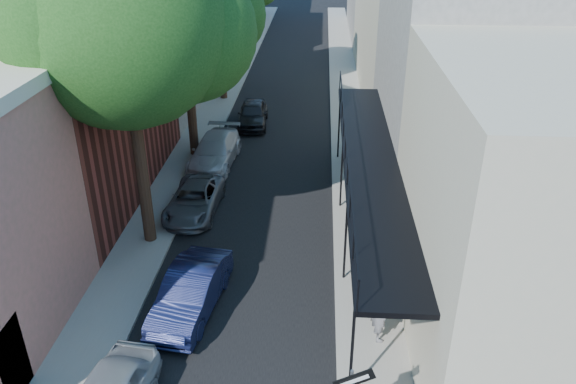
# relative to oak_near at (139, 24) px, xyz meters

# --- Properties ---
(road_surface) EXTENTS (6.00, 64.00, 0.01)m
(road_surface) POSITION_rel_oak_near_xyz_m (3.37, 19.74, -7.87)
(road_surface) COLOR black
(road_surface) RESTS_ON ground
(sidewalk_left) EXTENTS (2.00, 64.00, 0.12)m
(sidewalk_left) POSITION_rel_oak_near_xyz_m (-0.63, 19.74, -7.82)
(sidewalk_left) COLOR gray
(sidewalk_left) RESTS_ON ground
(sidewalk_right) EXTENTS (2.00, 64.00, 0.12)m
(sidewalk_right) POSITION_rel_oak_near_xyz_m (7.37, 19.74, -7.82)
(sidewalk_right) COLOR gray
(sidewalk_right) RESTS_ON ground
(buildings_left) EXTENTS (10.10, 59.10, 12.00)m
(buildings_left) POSITION_rel_oak_near_xyz_m (-5.93, 18.50, -2.94)
(buildings_left) COLOR #CD7669
(buildings_left) RESTS_ON ground
(buildings_right) EXTENTS (9.80, 55.00, 10.00)m
(buildings_right) POSITION_rel_oak_near_xyz_m (12.36, 19.23, -3.45)
(buildings_right) COLOR #B7B097
(buildings_right) RESTS_ON ground
(oak_near) EXTENTS (7.48, 6.80, 11.42)m
(oak_near) POSITION_rel_oak_near_xyz_m (0.00, 0.00, 0.00)
(oak_near) COLOR #361F15
(oak_near) RESTS_ON ground
(oak_mid) EXTENTS (6.60, 6.00, 10.20)m
(oak_mid) POSITION_rel_oak_near_xyz_m (-0.05, 7.97, -0.82)
(oak_mid) COLOR #361F15
(oak_mid) RESTS_ON ground
(parked_car_b) EXTENTS (2.02, 4.35, 1.38)m
(parked_car_b) POSITION_rel_oak_near_xyz_m (1.95, -4.08, -7.19)
(parked_car_b) COLOR #13193E
(parked_car_b) RESTS_ON ground
(parked_car_c) EXTENTS (2.04, 4.17, 1.14)m
(parked_car_c) POSITION_rel_oak_near_xyz_m (0.77, 2.02, -7.31)
(parked_car_c) COLOR #585A60
(parked_car_c) RESTS_ON ground
(parked_car_d) EXTENTS (2.20, 4.86, 1.38)m
(parked_car_d) POSITION_rel_oak_near_xyz_m (0.77, 6.75, -7.19)
(parked_car_d) COLOR #BBBBBF
(parked_car_d) RESTS_ON ground
(parked_car_e) EXTENTS (1.79, 4.02, 1.34)m
(parked_car_e) POSITION_rel_oak_near_xyz_m (1.97, 12.21, -7.21)
(parked_car_e) COLOR black
(parked_car_e) RESTS_ON ground
(pedestrian) EXTENTS (0.58, 0.79, 2.01)m
(pedestrian) POSITION_rel_oak_near_xyz_m (7.57, -5.11, -6.75)
(pedestrian) COLOR slate
(pedestrian) RESTS_ON sidewalk_right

